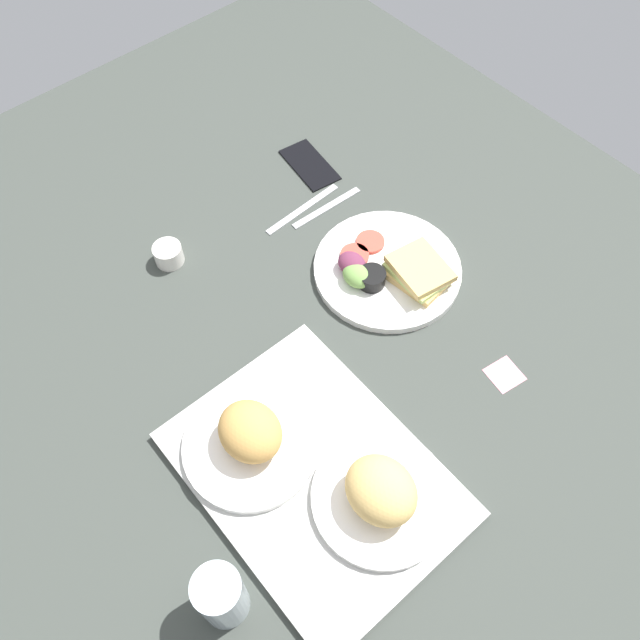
% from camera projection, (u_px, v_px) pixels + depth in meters
% --- Properties ---
extents(ground_plane, '(1.90, 1.50, 0.03)m').
position_uv_depth(ground_plane, '(339.00, 334.00, 1.22)').
color(ground_plane, '#383D38').
extents(serving_tray, '(0.45, 0.34, 0.02)m').
position_uv_depth(serving_tray, '(314.00, 474.00, 1.05)').
color(serving_tray, '#B2B2AD').
rests_on(serving_tray, ground_plane).
extents(bread_plate_near, '(0.22, 0.22, 0.09)m').
position_uv_depth(bread_plate_near, '(381.00, 494.00, 0.99)').
color(bread_plate_near, white).
rests_on(bread_plate_near, serving_tray).
extents(bread_plate_far, '(0.22, 0.22, 0.09)m').
position_uv_depth(bread_plate_far, '(250.00, 438.00, 1.04)').
color(bread_plate_far, white).
rests_on(bread_plate_far, serving_tray).
extents(plate_with_salad, '(0.28, 0.28, 0.05)m').
position_uv_depth(plate_with_salad, '(389.00, 270.00, 1.26)').
color(plate_with_salad, white).
rests_on(plate_with_salad, ground_plane).
extents(drinking_glass, '(0.07, 0.07, 0.13)m').
position_uv_depth(drinking_glass, '(221.00, 596.00, 0.90)').
color(drinking_glass, silver).
rests_on(drinking_glass, ground_plane).
extents(espresso_cup, '(0.06, 0.06, 0.04)m').
position_uv_depth(espresso_cup, '(168.00, 254.00, 1.27)').
color(espresso_cup, silver).
rests_on(espresso_cup, ground_plane).
extents(fork, '(0.02, 0.17, 0.01)m').
position_uv_depth(fork, '(327.00, 207.00, 1.36)').
color(fork, '#B7B7BC').
rests_on(fork, ground_plane).
extents(knife, '(0.02, 0.19, 0.01)m').
position_uv_depth(knife, '(303.00, 209.00, 1.36)').
color(knife, '#B7B7BC').
rests_on(knife, ground_plane).
extents(cell_phone, '(0.15, 0.09, 0.01)m').
position_uv_depth(cell_phone, '(310.00, 164.00, 1.43)').
color(cell_phone, black).
rests_on(cell_phone, ground_plane).
extents(sticky_note, '(0.06, 0.06, 0.00)m').
position_uv_depth(sticky_note, '(505.00, 374.00, 1.15)').
color(sticky_note, pink).
rests_on(sticky_note, ground_plane).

